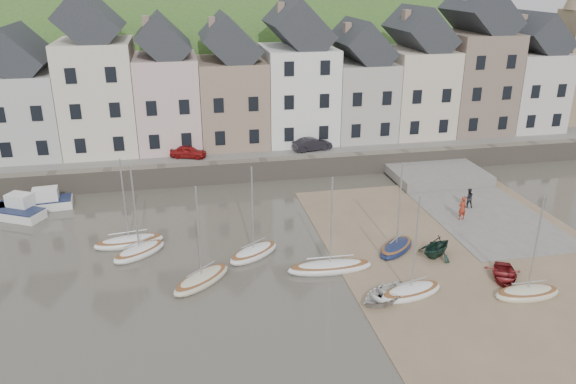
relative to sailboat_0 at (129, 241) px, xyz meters
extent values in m
plane|color=#433F34|center=(10.88, -6.05, -0.26)|extent=(160.00, 160.00, 0.00)
cube|color=#355923|center=(10.88, 25.95, 0.49)|extent=(90.00, 30.00, 1.50)
cube|color=slate|center=(10.88, 14.45, 1.29)|extent=(70.00, 7.00, 0.10)
cube|color=slate|center=(10.88, 10.95, 0.64)|extent=(70.00, 1.20, 1.80)
cube|color=#776048|center=(21.88, -6.05, -0.23)|extent=(18.00, 26.00, 0.06)
cube|color=slate|center=(25.88, 1.95, -0.20)|extent=(8.00, 18.00, 0.12)
ellipsoid|color=#355923|center=(5.88, 53.95, -18.26)|extent=(134.40, 84.00, 84.00)
cube|color=#B8B8B4|center=(-9.17, 17.95, 4.99)|extent=(5.80, 8.00, 7.50)
cube|color=beige|center=(-3.02, 17.95, 6.24)|extent=(6.40, 8.00, 10.00)
cube|color=gray|center=(-4.62, 17.95, 14.46)|extent=(0.60, 0.90, 1.40)
cube|color=beige|center=(3.03, 17.95, 5.49)|extent=(5.60, 8.00, 8.50)
cube|color=gray|center=(1.63, 17.95, 12.56)|extent=(0.60, 0.90, 1.40)
cube|color=gray|center=(8.98, 17.95, 5.24)|extent=(6.20, 8.00, 8.00)
cube|color=gray|center=(7.43, 17.95, 12.36)|extent=(0.60, 0.90, 1.40)
cube|color=white|center=(15.43, 17.95, 5.74)|extent=(6.60, 8.00, 9.00)
cube|color=gray|center=(13.78, 17.95, 13.56)|extent=(0.60, 0.90, 1.40)
cube|color=#B0ACA1|center=(21.68, 17.95, 4.99)|extent=(5.80, 8.00, 7.50)
cube|color=gray|center=(20.23, 17.95, 11.66)|extent=(0.60, 0.90, 1.40)
cube|color=beige|center=(27.63, 17.95, 5.49)|extent=(6.00, 8.00, 8.50)
cube|color=gray|center=(26.13, 17.95, 12.76)|extent=(0.60, 0.90, 1.40)
cube|color=#7D695A|center=(33.88, 17.95, 6.24)|extent=(6.40, 8.00, 10.00)
cube|color=beige|center=(40.03, 17.95, 5.24)|extent=(5.80, 8.00, 8.00)
cube|color=gray|center=(38.58, 17.95, 12.16)|extent=(0.60, 0.90, 1.40)
cube|color=#997F60|center=(45.43, 17.95, 7.24)|extent=(3.50, 3.50, 12.00)
ellipsoid|color=white|center=(0.00, 0.00, -0.06)|extent=(4.75, 2.15, 0.84)
ellipsoid|color=brown|center=(0.00, 0.00, 0.16)|extent=(4.37, 1.96, 0.20)
cylinder|color=#B2B5B7|center=(0.00, 0.00, 3.04)|extent=(0.10, 0.10, 5.60)
cylinder|color=#B2B5B7|center=(0.00, 0.00, 0.69)|extent=(2.50, 0.44, 0.08)
ellipsoid|color=white|center=(0.75, -1.60, -0.06)|extent=(3.93, 3.54, 0.84)
ellipsoid|color=brown|center=(0.75, -1.60, 0.16)|extent=(3.60, 3.24, 0.20)
cylinder|color=#B2B5B7|center=(0.75, -1.60, 3.04)|extent=(0.10, 0.10, 5.60)
cylinder|color=#B2B5B7|center=(0.75, -1.60, 0.69)|extent=(1.70, 1.36, 0.08)
ellipsoid|color=beige|center=(4.50, -5.97, -0.06)|extent=(4.18, 4.00, 0.84)
ellipsoid|color=brown|center=(4.50, -5.97, 0.16)|extent=(3.83, 3.67, 0.20)
cylinder|color=#B2B5B7|center=(4.50, -5.97, 3.04)|extent=(0.10, 0.10, 5.60)
cylinder|color=#B2B5B7|center=(4.50, -5.97, 0.69)|extent=(1.80, 1.65, 0.08)
ellipsoid|color=white|center=(7.98, -3.22, -0.06)|extent=(4.05, 3.48, 0.84)
ellipsoid|color=brown|center=(7.98, -3.22, 0.16)|extent=(3.71, 3.18, 0.20)
cylinder|color=#B2B5B7|center=(7.98, -3.22, 3.04)|extent=(0.10, 0.10, 5.60)
cylinder|color=#B2B5B7|center=(7.98, -3.22, 0.69)|extent=(1.80, 1.30, 0.08)
ellipsoid|color=white|center=(12.30, -6.01, -0.06)|extent=(5.35, 1.61, 0.84)
ellipsoid|color=brown|center=(12.30, -6.01, 0.16)|extent=(4.92, 1.46, 0.20)
cylinder|color=#B2B5B7|center=(12.30, -6.01, 3.04)|extent=(0.10, 0.10, 5.60)
cylinder|color=#B2B5B7|center=(12.30, -6.01, 0.69)|extent=(2.92, 0.14, 0.08)
ellipsoid|color=#141E41|center=(17.26, -4.34, -0.06)|extent=(3.71, 3.62, 0.84)
ellipsoid|color=brown|center=(17.26, -4.34, 0.16)|extent=(3.40, 3.31, 0.20)
cylinder|color=#B2B5B7|center=(17.26, -4.34, 3.04)|extent=(0.10, 0.10, 5.60)
cylinder|color=#B2B5B7|center=(17.26, -4.34, 0.69)|extent=(1.53, 1.45, 0.08)
ellipsoid|color=white|center=(16.06, -9.66, -0.06)|extent=(4.21, 2.43, 0.84)
ellipsoid|color=brown|center=(16.06, -9.66, 0.16)|extent=(3.87, 2.22, 0.20)
cylinder|color=#B2B5B7|center=(16.06, -9.66, 3.04)|extent=(0.10, 0.10, 5.60)
cylinder|color=#B2B5B7|center=(16.06, -9.66, 0.69)|extent=(2.13, 0.62, 0.08)
ellipsoid|color=beige|center=(22.42, -11.08, -0.06)|extent=(3.88, 1.50, 0.84)
ellipsoid|color=brown|center=(22.42, -11.08, 0.16)|extent=(3.57, 1.36, 0.20)
cylinder|color=#B2B5B7|center=(22.42, -11.08, 3.04)|extent=(0.10, 0.10, 5.60)
cylinder|color=#B2B5B7|center=(22.42, -11.08, 0.69)|extent=(2.13, 0.08, 0.08)
cube|color=white|center=(-7.35, 7.66, 0.09)|extent=(5.38, 2.25, 0.70)
cube|color=#141E41|center=(-7.35, 7.66, 0.46)|extent=(5.28, 2.29, 0.08)
cube|color=white|center=(-6.57, 7.57, 0.94)|extent=(1.95, 1.39, 1.00)
cube|color=white|center=(-8.90, 6.37, 0.09)|extent=(5.26, 3.91, 0.70)
cube|color=#141E41|center=(-8.90, 6.37, 0.46)|extent=(5.20, 3.90, 0.08)
cube|color=white|center=(-8.23, 6.73, 0.94)|extent=(2.13, 1.90, 1.00)
imported|color=silver|center=(14.38, -9.91, 0.14)|extent=(4.07, 3.64, 0.69)
imported|color=black|center=(19.44, -5.63, 0.50)|extent=(3.46, 3.33, 1.40)
imported|color=maroon|center=(22.13, -9.16, 0.11)|extent=(3.24, 3.62, 0.62)
imported|color=maroon|center=(23.72, -0.77, 0.75)|extent=(0.71, 0.53, 1.79)
imported|color=black|center=(25.32, 1.27, 0.63)|extent=(0.86, 0.73, 1.55)
imported|color=maroon|center=(4.51, 13.45, 1.88)|extent=(3.46, 2.30, 1.09)
imported|color=black|center=(15.89, 13.45, 1.94)|extent=(3.80, 1.92, 1.20)
camera|label=1|loc=(3.83, -35.21, 16.84)|focal=35.01mm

